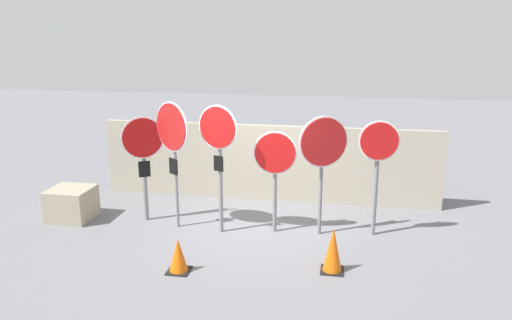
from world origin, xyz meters
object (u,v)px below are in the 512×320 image
at_px(traffic_cone_1, 178,255).
at_px(stop_sign_1, 172,136).
at_px(stop_sign_0, 143,150).
at_px(storage_crate, 72,204).
at_px(stop_sign_3, 275,161).
at_px(stop_sign_2, 218,142).
at_px(traffic_cone_0, 333,250).
at_px(stop_sign_4, 323,150).
at_px(stop_sign_5, 378,157).

bearing_deg(traffic_cone_1, stop_sign_1, 110.49).
relative_size(stop_sign_0, storage_crate, 2.59).
xyz_separation_m(stop_sign_3, traffic_cone_1, (-1.29, -1.87, -1.14)).
relative_size(stop_sign_0, traffic_cone_1, 3.82).
bearing_deg(stop_sign_3, stop_sign_2, -172.58).
bearing_deg(traffic_cone_0, traffic_cone_1, -169.49).
distance_m(stop_sign_3, stop_sign_4, 0.92).
bearing_deg(stop_sign_1, stop_sign_2, 28.46).
relative_size(stop_sign_0, stop_sign_5, 0.97).
xyz_separation_m(stop_sign_3, storage_crate, (-4.21, -0.05, -1.09)).
bearing_deg(stop_sign_1, traffic_cone_0, 11.58).
relative_size(stop_sign_2, stop_sign_4, 1.08).
bearing_deg(traffic_cone_0, storage_crate, 165.72).
distance_m(stop_sign_4, storage_crate, 5.26).
height_order(stop_sign_0, stop_sign_1, stop_sign_1).
height_order(stop_sign_1, traffic_cone_0, stop_sign_1).
bearing_deg(stop_sign_2, traffic_cone_1, -79.96).
bearing_deg(storage_crate, stop_sign_1, -1.24).
distance_m(stop_sign_0, stop_sign_4, 3.54).
distance_m(stop_sign_0, stop_sign_1, 0.82).
height_order(stop_sign_0, stop_sign_2, stop_sign_2).
bearing_deg(stop_sign_2, traffic_cone_0, -10.11).
relative_size(stop_sign_5, storage_crate, 2.66).
distance_m(stop_sign_4, traffic_cone_0, 1.97).
bearing_deg(traffic_cone_1, stop_sign_4, 41.27).
height_order(stop_sign_5, traffic_cone_1, stop_sign_5).
distance_m(stop_sign_3, traffic_cone_1, 2.54).
relative_size(stop_sign_4, traffic_cone_0, 3.05).
height_order(stop_sign_1, stop_sign_3, stop_sign_1).
relative_size(stop_sign_0, stop_sign_2, 0.87).
bearing_deg(storage_crate, stop_sign_2, -2.65).
relative_size(stop_sign_3, traffic_cone_0, 2.64).
xyz_separation_m(stop_sign_4, stop_sign_5, (0.99, 0.15, -0.13)).
distance_m(stop_sign_3, traffic_cone_0, 2.10).
bearing_deg(stop_sign_4, stop_sign_2, 160.60).
height_order(stop_sign_1, storage_crate, stop_sign_1).
xyz_separation_m(stop_sign_5, storage_crate, (-6.08, -0.24, -1.21)).
bearing_deg(stop_sign_4, traffic_cone_0, -105.83).
distance_m(traffic_cone_0, storage_crate, 5.53).
bearing_deg(stop_sign_4, traffic_cone_1, -165.18).
height_order(stop_sign_0, stop_sign_5, stop_sign_5).
bearing_deg(traffic_cone_0, stop_sign_4, 100.63).
height_order(stop_sign_0, stop_sign_3, stop_sign_0).
xyz_separation_m(stop_sign_3, stop_sign_5, (1.87, 0.18, 0.12)).
xyz_separation_m(stop_sign_3, stop_sign_4, (0.88, 0.04, 0.25)).
xyz_separation_m(traffic_cone_0, traffic_cone_1, (-2.45, -0.45, -0.09)).
height_order(stop_sign_3, stop_sign_5, stop_sign_5).
bearing_deg(stop_sign_2, stop_sign_0, -172.52).
distance_m(stop_sign_0, stop_sign_3, 2.66).
relative_size(stop_sign_5, traffic_cone_0, 2.95).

